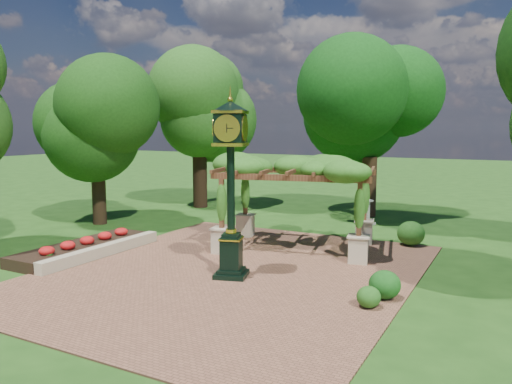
% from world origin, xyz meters
% --- Properties ---
extents(ground, '(120.00, 120.00, 0.00)m').
position_xyz_m(ground, '(0.00, 0.00, 0.00)').
color(ground, '#1E4714').
rests_on(ground, ground).
extents(brick_plaza, '(10.00, 12.00, 0.04)m').
position_xyz_m(brick_plaza, '(0.00, 1.00, 0.02)').
color(brick_plaza, brown).
rests_on(brick_plaza, ground).
extents(border_wall, '(0.35, 5.00, 0.40)m').
position_xyz_m(border_wall, '(-4.60, 0.50, 0.20)').
color(border_wall, '#C6B793').
rests_on(border_wall, ground).
extents(flower_bed, '(1.50, 5.00, 0.36)m').
position_xyz_m(flower_bed, '(-5.50, 0.50, 0.18)').
color(flower_bed, red).
rests_on(flower_bed, ground).
extents(pedestal_clock, '(1.23, 1.23, 4.98)m').
position_xyz_m(pedestal_clock, '(0.27, 0.53, 2.98)').
color(pedestal_clock, black).
rests_on(pedestal_clock, brick_plaza).
extents(pergola, '(5.77, 4.28, 3.27)m').
position_xyz_m(pergola, '(0.50, 4.50, 2.69)').
color(pergola, beige).
rests_on(pergola, brick_plaza).
extents(sundial, '(0.76, 0.76, 1.09)m').
position_xyz_m(sundial, '(1.46, 9.96, 0.48)').
color(sundial, gray).
rests_on(sundial, ground).
extents(shrub_front, '(0.74, 0.74, 0.51)m').
position_xyz_m(shrub_front, '(4.34, -0.06, 0.29)').
color(shrub_front, '#225418').
rests_on(shrub_front, brick_plaza).
extents(shrub_mid, '(1.01, 1.01, 0.70)m').
position_xyz_m(shrub_mid, '(4.51, 0.74, 0.39)').
color(shrub_mid, '#174C15').
rests_on(shrub_mid, brick_plaza).
extents(shrub_back, '(1.10, 1.10, 0.87)m').
position_xyz_m(shrub_back, '(3.97, 6.76, 0.47)').
color(shrub_back, '#28601B').
rests_on(shrub_back, brick_plaza).
extents(tree_west_near, '(3.87, 3.87, 7.01)m').
position_xyz_m(tree_west_near, '(-8.93, 4.64, 4.81)').
color(tree_west_near, '#302013').
rests_on(tree_west_near, ground).
extents(tree_west_far, '(4.67, 4.67, 8.25)m').
position_xyz_m(tree_west_far, '(-7.72, 10.65, 5.66)').
color(tree_west_far, black).
rests_on(tree_west_far, ground).
extents(tree_north, '(4.82, 4.82, 7.28)m').
position_xyz_m(tree_north, '(0.96, 12.09, 5.01)').
color(tree_north, '#362215').
rests_on(tree_north, ground).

